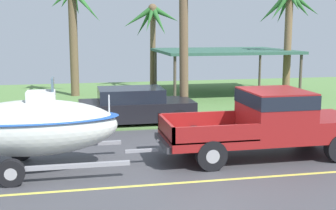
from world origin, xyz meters
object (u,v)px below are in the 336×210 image
Objects in this scene: parked_sedan_near at (135,106)px; pickup_truck_towing at (273,120)px; palm_tree_far_right at (153,25)px; palm_tree_mid at (289,17)px; palm_tree_near_left at (74,15)px; boat_on_trailer at (33,127)px; carport_awning at (223,52)px.

pickup_truck_towing is at bearing -58.36° from parked_sedan_near.
palm_tree_mid is at bearing -33.55° from palm_tree_far_right.
palm_tree_near_left is 4.83m from palm_tree_far_right.
palm_tree_near_left reaches higher than boat_on_trailer.
carport_awning is 3.79m from palm_tree_mid.
pickup_truck_towing is 12.07m from palm_tree_mid.
carport_awning is 1.17× the size of palm_tree_near_left.
carport_awning is (8.97, 11.69, 1.19)m from boat_on_trailer.
pickup_truck_towing is 14.79m from palm_tree_far_right.
palm_tree_far_right is at bearing 93.50° from pickup_truck_towing.
palm_tree_mid is at bearing -12.80° from palm_tree_near_left.
parked_sedan_near is at bearing -74.20° from palm_tree_near_left.
palm_tree_far_right reaches higher than carport_awning.
boat_on_trailer is 0.95× the size of palm_tree_near_left.
palm_tree_near_left is at bearing 167.20° from palm_tree_mid.
palm_tree_mid is 1.14× the size of palm_tree_far_right.
palm_tree_near_left is at bearing -158.64° from palm_tree_far_right.
palm_tree_far_right is (-3.32, 2.83, 1.42)m from carport_awning.
palm_tree_near_left reaches higher than palm_tree_far_right.
pickup_truck_towing is 1.17× the size of palm_tree_far_right.
parked_sedan_near is 8.62m from palm_tree_near_left.
boat_on_trailer is 14.78m from carport_awning.
boat_on_trailer is (-6.54, 0.00, 0.09)m from pickup_truck_towing.
boat_on_trailer is 15.80m from palm_tree_far_right.
carport_awning is 8.09m from palm_tree_near_left.
palm_tree_far_right is at bearing 75.87° from parked_sedan_near.
parked_sedan_near is (-3.23, 5.23, -0.39)m from pickup_truck_towing.
parked_sedan_near is 8.74m from carport_awning.
boat_on_trailer is 16.10m from palm_tree_mid.
parked_sedan_near is 10.64m from palm_tree_mid.
parked_sedan_near is 0.76× the size of palm_tree_mid.
palm_tree_near_left is (1.18, 12.77, 3.12)m from boat_on_trailer.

